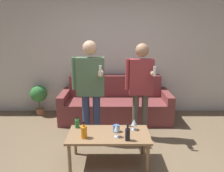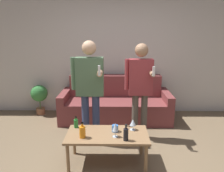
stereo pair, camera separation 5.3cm
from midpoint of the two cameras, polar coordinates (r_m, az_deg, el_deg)
name	(u,v)px [view 1 (the left image)]	position (r m, az deg, el deg)	size (l,w,h in m)	color
ground_plane	(119,172)	(3.01, 1.33, -21.66)	(16.00, 16.00, 0.00)	#756047
wall_back	(116,50)	(4.69, 0.70, 9.27)	(8.00, 0.06, 2.70)	silver
couch	(115,104)	(4.47, 0.32, -4.74)	(2.17, 0.83, 0.86)	brown
coffee_table	(108,137)	(2.98, -1.57, -13.17)	(1.08, 0.54, 0.44)	#8E6B47
bottle_orange	(83,132)	(2.85, -8.07, -11.77)	(0.08, 0.08, 0.21)	orange
bottle_green	(76,123)	(3.14, -9.78, -9.60)	(0.06, 0.06, 0.16)	#23752D
bottle_dark	(127,134)	(2.77, 3.33, -12.40)	(0.06, 0.06, 0.22)	black
wine_glass_near	(116,127)	(2.83, 0.53, -10.77)	(0.07, 0.07, 0.19)	silver
wine_glass_far	(133,123)	(3.04, 5.11, -9.52)	(0.08, 0.08, 0.15)	silver
cup_on_table	(116,128)	(3.00, 0.43, -11.00)	(0.09, 0.09, 0.09)	#3366B2
person_standing_left	(89,85)	(3.39, -6.35, 0.37)	(0.50, 0.42, 1.62)	navy
person_standing_right	(140,84)	(3.51, 6.88, 0.60)	(0.44, 0.40, 1.58)	brown
potted_plant	(38,95)	(4.90, -19.08, -2.31)	(0.35, 0.35, 0.64)	#936042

